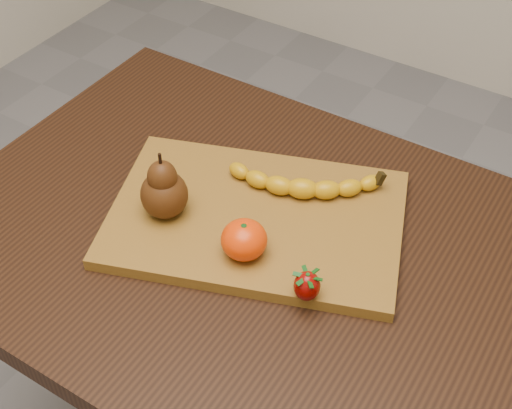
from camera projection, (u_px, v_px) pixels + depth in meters
The scene contains 6 objects.
table at pixel (258, 282), 1.16m from camera, with size 1.00×0.70×0.76m.
cutting_board at pixel (256, 218), 1.11m from camera, with size 0.45×0.30×0.02m, color brown.
banana at pixel (302, 189), 1.12m from camera, with size 0.21×0.06×0.03m, color #C89609, non-canonical shape.
pear at pixel (163, 184), 1.07m from camera, with size 0.07×0.07×0.11m, color #43220A, non-canonical shape.
mandarin at pixel (244, 240), 1.02m from camera, with size 0.07×0.07×0.06m, color #EA3802.
strawberry at pixel (307, 285), 0.97m from camera, with size 0.04×0.04×0.05m, color #7C0603, non-canonical shape.
Camera 1 is at (0.40, -0.64, 1.55)m, focal length 50.00 mm.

